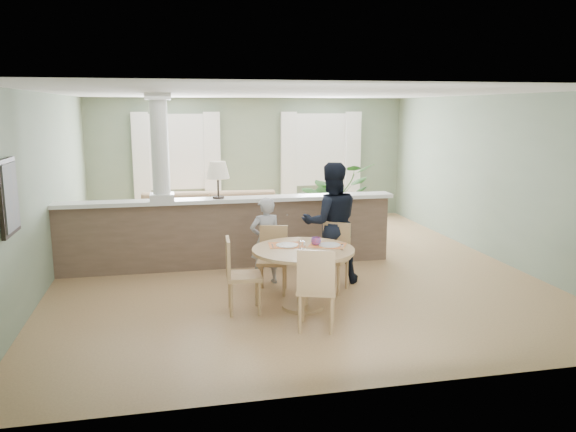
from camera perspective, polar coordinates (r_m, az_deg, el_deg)
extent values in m
plane|color=tan|center=(8.94, -0.06, -5.20)|extent=(8.00, 8.00, 0.00)
cube|color=gray|center=(12.58, -3.85, 5.74)|extent=(7.00, 0.02, 2.70)
cube|color=gray|center=(8.65, -23.39, 2.50)|extent=(0.02, 8.00, 2.70)
cube|color=gray|center=(9.99, 20.03, 3.75)|extent=(0.02, 8.00, 2.70)
cube|color=gray|center=(4.88, 9.70, -2.68)|extent=(7.00, 0.02, 2.70)
cube|color=white|center=(8.59, -0.06, 12.37)|extent=(7.00, 8.00, 0.02)
cube|color=white|center=(12.41, -11.22, 6.41)|extent=(1.10, 0.02, 1.50)
cube|color=white|center=(12.39, -11.21, 6.40)|extent=(1.22, 0.04, 1.62)
cube|color=white|center=(12.86, 3.28, 6.75)|extent=(1.10, 0.02, 1.50)
cube|color=white|center=(12.84, 3.31, 6.74)|extent=(1.22, 0.04, 1.62)
cube|color=white|center=(12.36, -14.65, 4.85)|extent=(0.35, 0.10, 2.30)
cube|color=white|center=(12.38, -7.67, 5.11)|extent=(0.35, 0.10, 2.30)
cube|color=white|center=(12.62, 0.07, 5.32)|extent=(0.35, 0.10, 2.30)
cube|color=white|center=(13.02, 6.57, 5.42)|extent=(0.35, 0.10, 2.30)
cube|color=black|center=(6.69, -26.53, 1.74)|extent=(0.04, 0.62, 0.82)
cube|color=#6A6159|center=(6.68, -26.33, 1.75)|extent=(0.02, 0.52, 0.72)
cube|color=brown|center=(8.87, -6.03, -1.90)|extent=(5.20, 0.22, 1.05)
cube|color=white|center=(8.76, -6.10, 1.64)|extent=(5.32, 0.36, 0.06)
cube|color=white|center=(8.71, -12.67, 1.91)|extent=(0.36, 0.36, 0.10)
cylinder|color=white|center=(8.63, -12.88, 6.80)|extent=(0.26, 0.26, 1.39)
cube|color=white|center=(8.61, -13.09, 11.75)|extent=(0.38, 0.38, 0.10)
cylinder|color=black|center=(8.74, -7.08, 1.90)|extent=(0.18, 0.18, 0.03)
cylinder|color=black|center=(8.72, -7.11, 2.90)|extent=(0.03, 0.03, 0.28)
cone|color=beige|center=(8.69, -7.15, 4.67)|extent=(0.36, 0.36, 0.26)
imported|color=#977852|center=(10.26, -7.94, -0.48)|extent=(3.32, 1.48, 0.95)
imported|color=#366C2B|center=(10.47, 4.73, 1.33)|extent=(1.73, 1.66, 1.49)
cylinder|color=tan|center=(7.19, 1.53, -9.12)|extent=(0.53, 0.53, 0.04)
cylinder|color=tan|center=(7.07, 1.54, -6.34)|extent=(0.14, 0.14, 0.69)
cylinder|color=tan|center=(6.97, 1.56, -3.48)|extent=(1.27, 1.27, 0.04)
cube|color=#D64130|center=(7.12, -0.13, -2.97)|extent=(0.48, 0.37, 0.01)
cube|color=#D64130|center=(7.14, 4.04, -2.97)|extent=(0.55, 0.49, 0.01)
cylinder|color=white|center=(7.09, -0.10, -2.96)|extent=(0.28, 0.28, 0.01)
cylinder|color=white|center=(7.12, 4.23, -2.93)|extent=(0.28, 0.28, 0.01)
cylinder|color=white|center=(6.93, 1.41, -2.96)|extent=(0.08, 0.08, 0.09)
cube|color=silver|center=(7.03, -0.55, -3.01)|extent=(0.03, 0.19, 0.00)
cube|color=silver|center=(7.06, -1.58, -3.05)|extent=(0.03, 0.23, 0.00)
cylinder|color=white|center=(6.92, 5.50, -3.16)|extent=(0.04, 0.04, 0.07)
cylinder|color=silver|center=(6.91, 5.51, -2.83)|extent=(0.04, 0.04, 0.01)
imported|color=blue|center=(7.13, 2.86, -2.58)|extent=(0.14, 0.14, 0.10)
cube|color=tan|center=(7.64, -1.58, -4.64)|extent=(0.50, 0.50, 0.05)
cylinder|color=tan|center=(7.57, -2.92, -6.60)|extent=(0.04, 0.04, 0.41)
cylinder|color=tan|center=(7.54, -0.43, -6.65)|extent=(0.04, 0.04, 0.41)
cylinder|color=tan|center=(7.88, -2.66, -5.89)|extent=(0.04, 0.04, 0.41)
cylinder|color=tan|center=(7.85, -0.27, -5.93)|extent=(0.04, 0.04, 0.41)
cube|color=tan|center=(7.76, -1.47, -2.57)|extent=(0.38, 0.14, 0.44)
cube|color=tan|center=(7.73, 4.42, -4.37)|extent=(0.59, 0.59, 0.05)
cylinder|color=tan|center=(7.71, 2.75, -6.22)|extent=(0.04, 0.04, 0.43)
cylinder|color=tan|center=(7.59, 5.13, -6.53)|extent=(0.04, 0.04, 0.43)
cylinder|color=tan|center=(8.01, 3.71, -5.56)|extent=(0.04, 0.04, 0.43)
cylinder|color=tan|center=(7.89, 6.00, -5.85)|extent=(0.04, 0.04, 0.43)
cube|color=tan|center=(7.84, 4.95, -2.28)|extent=(0.34, 0.28, 0.46)
cube|color=tan|center=(6.42, 2.96, -7.40)|extent=(0.56, 0.56, 0.05)
cylinder|color=tan|center=(6.66, 4.59, -8.96)|extent=(0.04, 0.04, 0.45)
cylinder|color=tan|center=(6.68, 1.52, -8.86)|extent=(0.04, 0.04, 0.45)
cylinder|color=tan|center=(6.33, 4.45, -10.05)|extent=(0.04, 0.04, 0.45)
cylinder|color=tan|center=(6.35, 1.21, -9.94)|extent=(0.04, 0.04, 0.45)
cube|color=tan|center=(6.15, 2.85, -5.67)|extent=(0.41, 0.17, 0.48)
cube|color=tan|center=(6.95, -4.49, -6.13)|extent=(0.44, 0.44, 0.05)
cylinder|color=tan|center=(6.87, -2.92, -8.37)|extent=(0.04, 0.04, 0.43)
cylinder|color=tan|center=(7.19, -3.20, -7.48)|extent=(0.04, 0.04, 0.43)
cylinder|color=tan|center=(6.85, -5.79, -8.48)|extent=(0.04, 0.04, 0.43)
cylinder|color=tan|center=(7.17, -5.94, -7.58)|extent=(0.04, 0.04, 0.43)
cube|color=tan|center=(6.87, -6.11, -4.19)|extent=(0.06, 0.40, 0.46)
imported|color=#9D9DA2|center=(7.98, -2.30, -2.54)|extent=(0.50, 0.37, 1.25)
imported|color=black|center=(8.04, 4.38, -0.70)|extent=(0.88, 0.70, 1.74)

